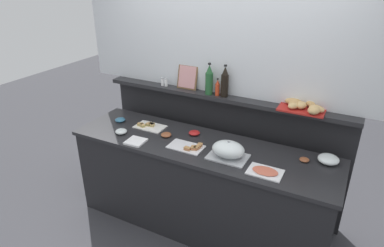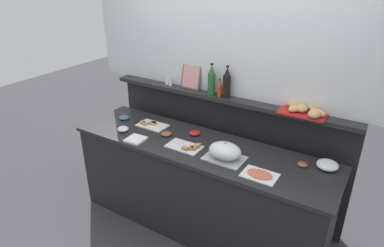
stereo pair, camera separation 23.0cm
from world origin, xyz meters
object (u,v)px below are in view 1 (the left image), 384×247
object	(u,v)px
sandwich_platter_front	(188,147)
napkin_stack	(136,141)
cold_cuts_platter	(265,172)
bread_basket	(303,106)
salt_shaker	(163,82)
pepper_shaker	(166,82)
glass_bowl_medium	(328,159)
condiment_bowl_cream	(120,120)
wine_bottle_green	(209,80)
condiment_bowl_teal	(304,160)
framed_picture	(187,77)
condiment_bowl_dark	(194,133)
hot_sauce_bottle	(217,88)
wine_bottle_dark	(225,82)
sandwich_platter_rear	(149,126)
glass_bowl_large	(121,132)
serving_cloche	(228,150)
condiment_bowl_red	(166,135)

from	to	relation	value
sandwich_platter_front	napkin_stack	size ratio (longest dim) A/B	1.89
cold_cuts_platter	bread_basket	distance (m)	0.73
sandwich_platter_front	salt_shaker	world-z (taller)	salt_shaker
pepper_shaker	glass_bowl_medium	bearing A→B (deg)	-7.84
bread_basket	condiment_bowl_cream	bearing A→B (deg)	-168.23
wine_bottle_green	bread_basket	world-z (taller)	wine_bottle_green
condiment_bowl_teal	framed_picture	bearing A→B (deg)	165.36
condiment_bowl_dark	hot_sauce_bottle	distance (m)	0.50
glass_bowl_medium	condiment_bowl_teal	world-z (taller)	glass_bowl_medium
condiment_bowl_dark	wine_bottle_dark	world-z (taller)	wine_bottle_dark
hot_sauce_bottle	sandwich_platter_front	bearing A→B (deg)	-94.04
cold_cuts_platter	condiment_bowl_teal	size ratio (longest dim) A/B	3.37
sandwich_platter_rear	glass_bowl_large	xyz separation A→B (m)	(-0.16, -0.25, 0.01)
napkin_stack	salt_shaker	world-z (taller)	salt_shaker
sandwich_platter_front	napkin_stack	xyz separation A→B (m)	(-0.49, -0.13, -0.00)
condiment_bowl_dark	wine_bottle_dark	distance (m)	0.57
glass_bowl_large	serving_cloche	bearing A→B (deg)	2.91
serving_cloche	glass_bowl_medium	distance (m)	0.84
sandwich_platter_front	condiment_bowl_cream	bearing A→B (deg)	169.15
serving_cloche	condiment_bowl_red	world-z (taller)	serving_cloche
serving_cloche	condiment_bowl_dark	world-z (taller)	serving_cloche
serving_cloche	wine_bottle_green	xyz separation A→B (m)	(-0.43, 0.53, 0.41)
napkin_stack	hot_sauce_bottle	size ratio (longest dim) A/B	0.97
condiment_bowl_teal	wine_bottle_green	size ratio (longest dim) A/B	0.26
cold_cuts_platter	condiment_bowl_cream	bearing A→B (deg)	171.49
cold_cuts_platter	napkin_stack	size ratio (longest dim) A/B	1.63
sandwich_platter_rear	condiment_bowl_cream	distance (m)	0.35
condiment_bowl_cream	pepper_shaker	size ratio (longest dim) A/B	1.24
condiment_bowl_dark	hot_sauce_bottle	world-z (taller)	hot_sauce_bottle
glass_bowl_medium	condiment_bowl_red	distance (m)	1.47
bread_basket	cold_cuts_platter	bearing A→B (deg)	-101.57
serving_cloche	condiment_bowl_cream	bearing A→B (deg)	172.73
hot_sauce_bottle	wine_bottle_green	bearing A→B (deg)	-177.63
glass_bowl_medium	napkin_stack	size ratio (longest dim) A/B	1.02
glass_bowl_medium	wine_bottle_dark	size ratio (longest dim) A/B	0.55
hot_sauce_bottle	bread_basket	distance (m)	0.82
condiment_bowl_red	glass_bowl_large	bearing A→B (deg)	-159.95
sandwich_platter_front	cold_cuts_platter	xyz separation A→B (m)	(0.73, -0.07, -0.00)
serving_cloche	hot_sauce_bottle	size ratio (longest dim) A/B	1.93
sandwich_platter_front	wine_bottle_green	distance (m)	0.72
glass_bowl_large	condiment_bowl_cream	distance (m)	0.29
wine_bottle_green	pepper_shaker	distance (m)	0.52
serving_cloche	napkin_stack	world-z (taller)	serving_cloche
condiment_bowl_dark	pepper_shaker	world-z (taller)	pepper_shaker
sandwich_platter_rear	serving_cloche	xyz separation A→B (m)	(0.94, -0.19, 0.06)
wine_bottle_dark	condiment_bowl_cream	bearing A→B (deg)	-159.73
sandwich_platter_front	pepper_shaker	size ratio (longest dim) A/B	3.69
wine_bottle_dark	hot_sauce_bottle	world-z (taller)	wine_bottle_dark
glass_bowl_medium	bread_basket	distance (m)	0.51
sandwich_platter_rear	sandwich_platter_front	distance (m)	0.60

